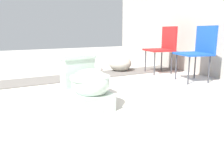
% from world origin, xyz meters
% --- Properties ---
extents(ground_plane, '(14.00, 14.00, 0.00)m').
position_xyz_m(ground_plane, '(0.00, 0.00, 0.00)').
color(ground_plane, '#B7B2A8').
extents(gravel_strip, '(0.56, 8.00, 0.01)m').
position_xyz_m(gravel_strip, '(-1.12, 0.50, 0.01)').
color(gravel_strip, '#605B56').
rests_on(gravel_strip, ground).
extents(toilet, '(0.66, 0.42, 0.52)m').
position_xyz_m(toilet, '(0.26, 0.21, 0.22)').
color(toilet, '#B2C6B7').
rests_on(toilet, ground).
extents(folding_chair_left, '(0.51, 0.51, 0.83)m').
position_xyz_m(folding_chair_left, '(-0.76, 2.11, 0.51)').
color(folding_chair_left, red).
rests_on(folding_chair_left, ground).
extents(folding_chair_middle, '(0.53, 0.53, 0.83)m').
position_xyz_m(folding_chair_middle, '(0.00, 2.13, 0.51)').
color(folding_chair_middle, '#1947B2').
rests_on(folding_chair_middle, ground).
extents(boulder_near, '(0.53, 0.54, 0.30)m').
position_xyz_m(boulder_near, '(-1.26, 1.50, 0.15)').
color(boulder_near, '#ADA899').
rests_on(boulder_near, ground).
extents(boulder_far, '(0.45, 0.45, 0.24)m').
position_xyz_m(boulder_far, '(-1.03, 0.82, 0.12)').
color(boulder_far, '#B7B2AD').
rests_on(boulder_far, ground).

